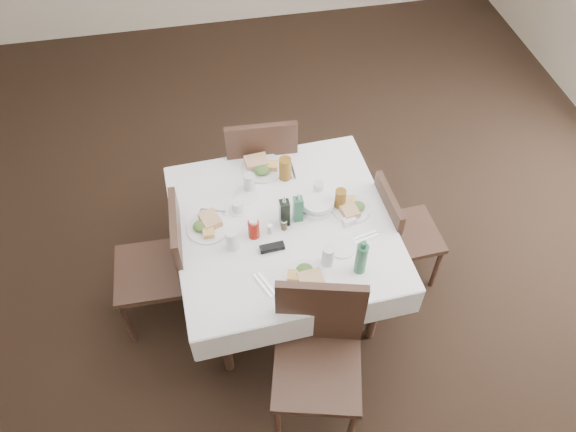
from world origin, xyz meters
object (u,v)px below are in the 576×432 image
(chair_east, at_px, (397,229))
(water_w, at_px, (232,240))
(chair_north, at_px, (261,161))
(oil_cruet_green, at_px, (298,208))
(green_bottle, at_px, (361,258))
(water_s, at_px, (328,256))
(water_n, at_px, (249,182))
(bread_basket, at_px, (317,204))
(coffee_mug, at_px, (238,207))
(chair_south, at_px, (318,348))
(water_e, at_px, (318,190))
(dining_table, at_px, (283,232))
(ketchup_bottle, at_px, (254,228))
(oil_cruet_dark, at_px, (284,212))
(chair_west, at_px, (165,261))

(chair_east, distance_m, water_w, 1.15)
(chair_north, bearing_deg, oil_cruet_green, -80.86)
(chair_north, distance_m, green_bottle, 1.26)
(water_s, height_order, green_bottle, green_bottle)
(chair_north, height_order, oil_cruet_green, chair_north)
(chair_east, height_order, water_n, water_n)
(bread_basket, distance_m, coffee_mug, 0.49)
(chair_south, distance_m, water_w, 0.79)
(chair_south, bearing_deg, green_bottle, 47.50)
(water_s, bearing_deg, water_e, 83.14)
(dining_table, distance_m, chair_north, 0.75)
(chair_north, xyz_separation_m, bread_basket, (0.25, -0.66, 0.21))
(chair_east, bearing_deg, ketchup_bottle, -175.83)
(chair_east, bearing_deg, coffee_mug, 172.01)
(water_n, bearing_deg, water_w, -110.86)
(chair_east, bearing_deg, oil_cruet_dark, -179.31)
(dining_table, distance_m, green_bottle, 0.59)
(chair_south, relative_size, bread_basket, 4.83)
(dining_table, height_order, chair_south, chair_south)
(bread_basket, relative_size, oil_cruet_dark, 0.87)
(water_n, relative_size, bread_basket, 0.61)
(chair_north, distance_m, chair_east, 1.08)
(chair_south, relative_size, water_w, 7.35)
(dining_table, height_order, water_n, water_n)
(chair_west, distance_m, water_e, 1.06)
(dining_table, height_order, oil_cruet_green, oil_cruet_green)
(chair_west, xyz_separation_m, bread_basket, (0.98, 0.08, 0.24))
(bread_basket, distance_m, ketchup_bottle, 0.44)
(chair_north, relative_size, oil_cruet_dark, 4.16)
(water_e, bearing_deg, oil_cruet_dark, -145.21)
(water_s, height_order, coffee_mug, water_s)
(chair_west, xyz_separation_m, water_s, (0.95, -0.34, 0.27))
(water_e, relative_size, coffee_mug, 1.06)
(dining_table, bearing_deg, ketchup_bottle, -162.57)
(chair_north, bearing_deg, oil_cruet_dark, -87.74)
(water_w, relative_size, coffee_mug, 1.25)
(chair_east, relative_size, chair_west, 0.90)
(dining_table, xyz_separation_m, coffee_mug, (-0.26, 0.16, 0.12))
(chair_south, xyz_separation_m, bread_basket, (0.18, 0.84, 0.21))
(chair_north, height_order, chair_east, chair_north)
(coffee_mug, bearing_deg, chair_north, 68.04)
(dining_table, relative_size, chair_north, 1.36)
(water_s, xyz_separation_m, ketchup_bottle, (-0.39, 0.28, 0.00))
(water_s, bearing_deg, coffee_mug, 132.72)
(dining_table, height_order, water_s, water_s)
(coffee_mug, bearing_deg, oil_cruet_green, -21.08)
(water_w, xyz_separation_m, green_bottle, (0.69, -0.30, 0.04))
(chair_east, bearing_deg, water_w, -173.29)
(dining_table, distance_m, water_e, 0.34)
(chair_south, xyz_separation_m, water_n, (-0.21, 1.08, 0.24))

